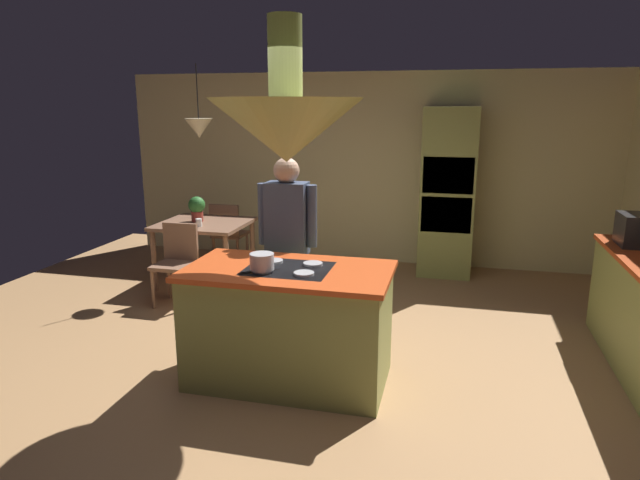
{
  "coord_description": "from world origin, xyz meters",
  "views": [
    {
      "loc": [
        1.2,
        -4.03,
        2.11
      ],
      "look_at": [
        0.1,
        0.4,
        1.0
      ],
      "focal_mm": 31.04,
      "sensor_mm": 36.0,
      "label": 1
    }
  ],
  "objects_px": {
    "chair_facing_island": "(177,258)",
    "cup_on_table": "(199,223)",
    "kitchen_island": "(289,324)",
    "cooking_pot_on_cooktop": "(262,261)",
    "chair_by_back_wall": "(228,231)",
    "oven_tower": "(448,192)",
    "potted_plant_on_table": "(197,207)",
    "person_at_island": "(287,239)",
    "dining_table": "(204,230)"
  },
  "relations": [
    {
      "from": "dining_table",
      "to": "chair_facing_island",
      "type": "xyz_separation_m",
      "value": [
        0.0,
        -0.69,
        -0.16
      ]
    },
    {
      "from": "dining_table",
      "to": "chair_by_back_wall",
      "type": "distance_m",
      "value": 0.71
    },
    {
      "from": "kitchen_island",
      "to": "cup_on_table",
      "type": "height_order",
      "value": "kitchen_island"
    },
    {
      "from": "oven_tower",
      "to": "chair_by_back_wall",
      "type": "distance_m",
      "value": 2.89
    },
    {
      "from": "kitchen_island",
      "to": "potted_plant_on_table",
      "type": "distance_m",
      "value": 2.83
    },
    {
      "from": "kitchen_island",
      "to": "cooking_pot_on_cooktop",
      "type": "distance_m",
      "value": 0.57
    },
    {
      "from": "person_at_island",
      "to": "cup_on_table",
      "type": "xyz_separation_m",
      "value": [
        -1.42,
        1.16,
        -0.16
      ]
    },
    {
      "from": "oven_tower",
      "to": "chair_facing_island",
      "type": "relative_size",
      "value": 2.42
    },
    {
      "from": "dining_table",
      "to": "potted_plant_on_table",
      "type": "height_order",
      "value": "potted_plant_on_table"
    },
    {
      "from": "dining_table",
      "to": "cup_on_table",
      "type": "height_order",
      "value": "cup_on_table"
    },
    {
      "from": "potted_plant_on_table",
      "to": "cup_on_table",
      "type": "xyz_separation_m",
      "value": [
        0.15,
        -0.27,
        -0.12
      ]
    },
    {
      "from": "oven_tower",
      "to": "cooking_pot_on_cooktop",
      "type": "relative_size",
      "value": 11.68
    },
    {
      "from": "chair_facing_island",
      "to": "cup_on_table",
      "type": "relative_size",
      "value": 9.67
    },
    {
      "from": "kitchen_island",
      "to": "dining_table",
      "type": "height_order",
      "value": "kitchen_island"
    },
    {
      "from": "kitchen_island",
      "to": "potted_plant_on_table",
      "type": "relative_size",
      "value": 5.21
    },
    {
      "from": "cup_on_table",
      "to": "cooking_pot_on_cooktop",
      "type": "xyz_separation_m",
      "value": [
        1.49,
        -2.0,
        0.19
      ]
    },
    {
      "from": "kitchen_island",
      "to": "person_at_island",
      "type": "distance_m",
      "value": 0.9
    },
    {
      "from": "chair_facing_island",
      "to": "kitchen_island",
      "type": "bearing_deg",
      "value": -39.66
    },
    {
      "from": "chair_facing_island",
      "to": "potted_plant_on_table",
      "type": "distance_m",
      "value": 0.84
    },
    {
      "from": "chair_facing_island",
      "to": "oven_tower",
      "type": "bearing_deg",
      "value": 33.22
    },
    {
      "from": "person_at_island",
      "to": "chair_by_back_wall",
      "type": "xyz_separation_m",
      "value": [
        -1.48,
        2.08,
        -0.46
      ]
    },
    {
      "from": "oven_tower",
      "to": "chair_facing_island",
      "type": "bearing_deg",
      "value": -146.78
    },
    {
      "from": "oven_tower",
      "to": "dining_table",
      "type": "xyz_separation_m",
      "value": [
        -2.8,
        -1.14,
        -0.39
      ]
    },
    {
      "from": "cooking_pot_on_cooktop",
      "to": "dining_table",
      "type": "bearing_deg",
      "value": 124.63
    },
    {
      "from": "potted_plant_on_table",
      "to": "cooking_pot_on_cooktop",
      "type": "bearing_deg",
      "value": -54.11
    },
    {
      "from": "person_at_island",
      "to": "cooking_pot_on_cooktop",
      "type": "relative_size",
      "value": 9.34
    },
    {
      "from": "potted_plant_on_table",
      "to": "cup_on_table",
      "type": "bearing_deg",
      "value": -60.83
    },
    {
      "from": "chair_facing_island",
      "to": "cooking_pot_on_cooktop",
      "type": "distance_m",
      "value": 2.23
    },
    {
      "from": "oven_tower",
      "to": "cooking_pot_on_cooktop",
      "type": "xyz_separation_m",
      "value": [
        -1.26,
        -3.37,
        -0.06
      ]
    },
    {
      "from": "oven_tower",
      "to": "chair_by_back_wall",
      "type": "xyz_separation_m",
      "value": [
        -2.8,
        -0.45,
        -0.55
      ]
    },
    {
      "from": "person_at_island",
      "to": "cooking_pot_on_cooktop",
      "type": "height_order",
      "value": "person_at_island"
    },
    {
      "from": "person_at_island",
      "to": "cup_on_table",
      "type": "distance_m",
      "value": 1.84
    },
    {
      "from": "chair_facing_island",
      "to": "chair_by_back_wall",
      "type": "xyz_separation_m",
      "value": [
        0.0,
        1.38,
        0.0
      ]
    },
    {
      "from": "chair_by_back_wall",
      "to": "kitchen_island",
      "type": "bearing_deg",
      "value": 121.35
    },
    {
      "from": "kitchen_island",
      "to": "dining_table",
      "type": "xyz_separation_m",
      "value": [
        -1.7,
        2.1,
        0.2
      ]
    },
    {
      "from": "oven_tower",
      "to": "cup_on_table",
      "type": "relative_size",
      "value": 23.35
    },
    {
      "from": "kitchen_island",
      "to": "dining_table",
      "type": "bearing_deg",
      "value": 128.99
    },
    {
      "from": "oven_tower",
      "to": "potted_plant_on_table",
      "type": "xyz_separation_m",
      "value": [
        -2.9,
        -1.11,
        -0.12
      ]
    },
    {
      "from": "kitchen_island",
      "to": "dining_table",
      "type": "relative_size",
      "value": 1.53
    },
    {
      "from": "oven_tower",
      "to": "cooking_pot_on_cooktop",
      "type": "height_order",
      "value": "oven_tower"
    },
    {
      "from": "chair_facing_island",
      "to": "person_at_island",
      "type": "bearing_deg",
      "value": -25.44
    },
    {
      "from": "oven_tower",
      "to": "cup_on_table",
      "type": "bearing_deg",
      "value": -153.37
    },
    {
      "from": "cup_on_table",
      "to": "cooking_pot_on_cooktop",
      "type": "relative_size",
      "value": 0.5
    },
    {
      "from": "cup_on_table",
      "to": "potted_plant_on_table",
      "type": "bearing_deg",
      "value": 119.17
    },
    {
      "from": "kitchen_island",
      "to": "potted_plant_on_table",
      "type": "height_order",
      "value": "potted_plant_on_table"
    },
    {
      "from": "chair_by_back_wall",
      "to": "potted_plant_on_table",
      "type": "xyz_separation_m",
      "value": [
        -0.1,
        -0.66,
        0.42
      ]
    },
    {
      "from": "kitchen_island",
      "to": "cup_on_table",
      "type": "distance_m",
      "value": 2.51
    },
    {
      "from": "chair_facing_island",
      "to": "cooking_pot_on_cooktop",
      "type": "height_order",
      "value": "cooking_pot_on_cooktop"
    },
    {
      "from": "person_at_island",
      "to": "chair_by_back_wall",
      "type": "bearing_deg",
      "value": 125.32
    },
    {
      "from": "oven_tower",
      "to": "chair_facing_island",
      "type": "distance_m",
      "value": 3.39
    }
  ]
}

